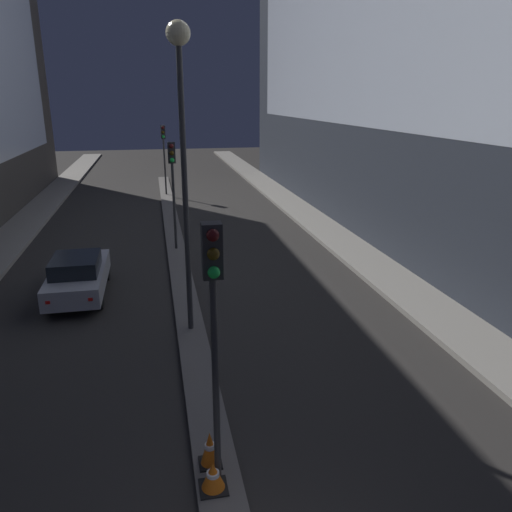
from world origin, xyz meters
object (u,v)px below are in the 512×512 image
traffic_light_mid (173,172)px  street_lamp (181,111)px  traffic_cone_near (213,476)px  traffic_light_near (214,300)px  traffic_cone_far (210,448)px  car_left_lane (78,275)px  traffic_light_far (164,144)px

traffic_light_mid → street_lamp: bearing=-90.0°
street_lamp → traffic_cone_near: bearing=-91.1°
traffic_light_near → traffic_cone_far: 3.19m
car_left_lane → traffic_light_far: bearing=78.8°
traffic_cone_near → traffic_cone_far: bearing=88.1°
traffic_light_far → traffic_cone_far: 28.24m
car_left_lane → traffic_light_mid: bearing=52.6°
traffic_light_mid → street_lamp: street_lamp is taller
traffic_light_near → traffic_cone_near: 3.25m
traffic_light_far → street_lamp: 22.30m
traffic_cone_far → car_left_lane: car_left_lane is taller
traffic_light_near → traffic_light_far: 28.46m
traffic_light_near → traffic_light_mid: bearing=90.0°
traffic_light_mid → car_left_lane: traffic_light_mid is taller
traffic_light_near → car_left_lane: 11.01m
traffic_cone_far → car_left_lane: (-3.54, 9.60, 0.31)m
traffic_light_mid → traffic_light_far: size_ratio=1.00×
traffic_light_mid → traffic_cone_far: size_ratio=6.97×
street_lamp → traffic_cone_far: size_ratio=12.36×
traffic_light_near → traffic_cone_far: traffic_light_near is taller
traffic_light_far → traffic_cone_near: traffic_light_far is taller
traffic_light_far → car_left_lane: traffic_light_far is taller
traffic_cone_far → car_left_lane: 10.24m
car_left_lane → traffic_cone_far: bearing=-69.8°
traffic_light_mid → traffic_light_far: same height
traffic_light_mid → traffic_cone_near: 15.36m
traffic_light_near → traffic_light_mid: (0.00, 14.77, 0.00)m
street_lamp → traffic_light_near: bearing=-90.0°
street_lamp → traffic_cone_far: (-0.10, -5.94, -5.95)m
traffic_light_far → street_lamp: size_ratio=0.56×
car_left_lane → street_lamp: bearing=-45.2°
traffic_light_mid → traffic_light_near: bearing=-90.0°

